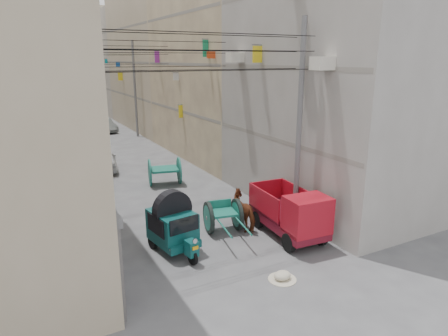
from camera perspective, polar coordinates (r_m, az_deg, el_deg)
building_row_right at (r=42.18m, az=-9.20°, el=15.09°), size 8.00×62.00×14.00m
end_cap_building at (r=71.96m, az=-24.13°, el=14.08°), size 22.00×10.00×13.00m
shutters_left at (r=16.99m, az=-20.27°, el=-2.94°), size 0.18×14.40×2.88m
signboards at (r=28.17m, az=-16.09°, el=8.43°), size 8.22×40.52×5.67m
ac_units at (r=16.43m, az=7.64°, el=18.31°), size 0.70×6.55×3.35m
utility_poles at (r=23.60m, az=-13.71°, el=8.75°), size 7.40×22.20×8.00m
overhead_cables at (r=20.95m, az=-12.33°, el=15.63°), size 7.40×22.52×1.12m
auto_rickshaw at (r=14.09m, az=-7.30°, el=-7.98°), size 1.62×2.48×1.70m
tonga_cart at (r=15.64m, az=-0.13°, el=-6.80°), size 1.52×2.92×1.25m
mini_truck at (r=15.02m, az=9.98°, el=-6.87°), size 1.78×3.55×1.94m
second_cart at (r=21.50m, az=-8.49°, el=-0.39°), size 1.92×1.77×1.45m
feed_sack at (r=12.79m, az=8.34°, el=-14.96°), size 0.54×0.44×0.27m
horse at (r=15.99m, az=3.03°, el=-6.04°), size 0.91×1.76×1.44m
distant_car_white at (r=25.15m, az=-16.69°, el=1.03°), size 2.02×3.69×1.19m
distant_car_grey at (r=38.50m, az=-16.72°, el=5.85°), size 1.87×3.78×1.19m
distant_car_green at (r=47.11m, az=-22.10°, el=7.09°), size 2.82×4.82×1.31m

